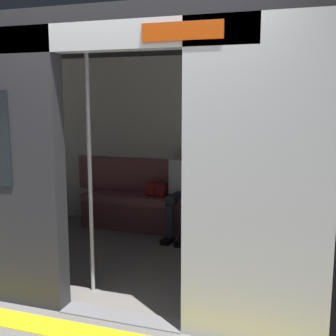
% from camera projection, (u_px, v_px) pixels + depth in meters
% --- Properties ---
extents(ground_plane, '(60.00, 60.00, 0.00)m').
position_uv_depth(ground_plane, '(122.00, 317.00, 3.42)').
color(ground_plane, gray).
extents(train_car, '(6.40, 2.70, 2.37)m').
position_uv_depth(train_car, '(162.00, 114.00, 4.31)').
color(train_car, silver).
rests_on(train_car, ground_plane).
extents(bench_seat, '(3.03, 0.44, 0.46)m').
position_uv_depth(bench_seat, '(194.00, 208.00, 5.42)').
color(bench_seat, '#935156').
rests_on(bench_seat, ground_plane).
extents(person_seated, '(0.55, 0.71, 1.18)m').
position_uv_depth(person_seated, '(187.00, 183.00, 5.34)').
color(person_seated, silver).
rests_on(person_seated, ground_plane).
extents(handbag, '(0.26, 0.15, 0.17)m').
position_uv_depth(handbag, '(157.00, 189.00, 5.62)').
color(handbag, maroon).
rests_on(handbag, bench_seat).
extents(book, '(0.23, 0.26, 0.03)m').
position_uv_depth(book, '(222.00, 200.00, 5.31)').
color(book, silver).
rests_on(book, bench_seat).
extents(grab_pole_door, '(0.04, 0.04, 2.23)m').
position_uv_depth(grab_pole_door, '(90.00, 168.00, 3.72)').
color(grab_pole_door, silver).
rests_on(grab_pole_door, ground_plane).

